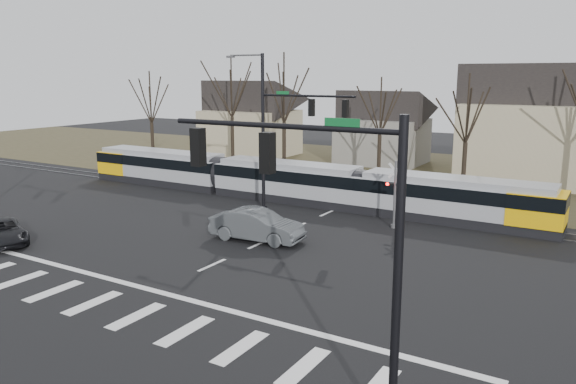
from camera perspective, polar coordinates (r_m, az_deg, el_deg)
The scene contains 16 objects.
ground at distance 25.66m, azimuth -10.55°, elevation -8.57°, with size 140.00×140.00×0.00m, color black.
grass_verge at distance 53.15m, azimuth 12.91°, elevation 1.91°, with size 140.00×28.00×0.01m, color #38331E.
crosswalk at distance 23.05m, azimuth -17.26°, elevation -11.31°, with size 27.00×2.60×0.01m.
stop_line at distance 24.44m, azimuth -13.38°, elevation -9.74°, with size 28.00×0.35×0.01m, color silver.
lane_dashes at distance 38.54m, azimuth 5.38°, elevation -1.52°, with size 0.18×30.00×0.01m.
rail_pair at distance 38.36m, azimuth 5.25°, elevation -1.54°, with size 90.00×1.52×0.06m.
tram at distance 40.24m, azimuth -0.11°, elevation 1.28°, with size 36.49×2.71×2.77m.
sedan at distance 30.55m, azimuth -3.17°, elevation -3.38°, with size 5.34×2.30×1.71m, color #4D5154.
suv at distance 33.78m, azimuth -27.04°, elevation -3.61°, with size 4.97×3.67×1.25m, color black.
signal_pole_near_right at distance 13.81m, azimuth 3.85°, elevation -3.67°, with size 6.72×0.44×8.00m.
signal_pole_far at distance 35.72m, azimuth -0.41°, elevation 6.74°, with size 9.28×0.44×10.20m.
rail_crossing_signal at distance 33.35m, azimuth 10.78°, elevation -0.46°, with size 1.08×0.36×4.00m.
tree_row at distance 46.24m, azimuth 13.20°, elevation 6.71°, with size 59.20×7.20×10.00m.
house_a at distance 63.37m, azimuth -3.87°, elevation 7.79°, with size 9.72×8.64×8.60m.
house_b at distance 58.07m, azimuth 9.63°, elevation 6.81°, with size 8.64×7.56×7.65m.
house_c at distance 51.48m, azimuth 23.15°, elevation 6.83°, with size 10.80×8.64×10.10m.
Camera 1 is at (16.17, -17.85, 8.84)m, focal length 35.00 mm.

